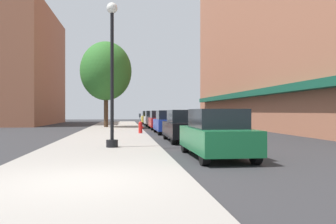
{
  "coord_description": "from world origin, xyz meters",
  "views": [
    {
      "loc": [
        0.91,
        -7.33,
        1.57
      ],
      "look_at": [
        3.75,
        14.96,
        1.55
      ],
      "focal_mm": 36.56,
      "sensor_mm": 36.0,
      "label": 1
    }
  ],
  "objects_px": {
    "fire_hydrant": "(140,127)",
    "car_black": "(184,126)",
    "parking_meter_near": "(140,120)",
    "car_green": "(216,134)",
    "tree_near": "(106,71)",
    "lamppost": "(112,72)",
    "car_blue": "(168,122)",
    "car_silver": "(153,119)",
    "car_red": "(160,120)",
    "car_yellow": "(149,118)"
  },
  "relations": [
    {
      "from": "car_blue",
      "to": "fire_hydrant",
      "type": "bearing_deg",
      "value": -150.75
    },
    {
      "from": "parking_meter_near",
      "to": "car_green",
      "type": "height_order",
      "value": "car_green"
    },
    {
      "from": "lamppost",
      "to": "car_red",
      "type": "bearing_deg",
      "value": 77.37
    },
    {
      "from": "car_red",
      "to": "lamppost",
      "type": "bearing_deg",
      "value": -101.96
    },
    {
      "from": "parking_meter_near",
      "to": "car_green",
      "type": "bearing_deg",
      "value": -82.23
    },
    {
      "from": "parking_meter_near",
      "to": "tree_near",
      "type": "height_order",
      "value": "tree_near"
    },
    {
      "from": "lamppost",
      "to": "fire_hydrant",
      "type": "distance_m",
      "value": 9.46
    },
    {
      "from": "lamppost",
      "to": "car_blue",
      "type": "xyz_separation_m",
      "value": [
        3.59,
        10.03,
        -2.39
      ]
    },
    {
      "from": "lamppost",
      "to": "tree_near",
      "type": "relative_size",
      "value": 0.73
    },
    {
      "from": "car_blue",
      "to": "parking_meter_near",
      "type": "bearing_deg",
      "value": 144.18
    },
    {
      "from": "tree_near",
      "to": "car_red",
      "type": "relative_size",
      "value": 1.87
    },
    {
      "from": "tree_near",
      "to": "car_black",
      "type": "xyz_separation_m",
      "value": [
        4.82,
        -15.1,
        -4.58
      ]
    },
    {
      "from": "parking_meter_near",
      "to": "car_black",
      "type": "height_order",
      "value": "car_black"
    },
    {
      "from": "fire_hydrant",
      "to": "car_green",
      "type": "height_order",
      "value": "car_green"
    },
    {
      "from": "tree_near",
      "to": "car_silver",
      "type": "relative_size",
      "value": 1.87
    },
    {
      "from": "fire_hydrant",
      "to": "car_black",
      "type": "xyz_separation_m",
      "value": [
        2.02,
        -5.42,
        0.29
      ]
    },
    {
      "from": "lamppost",
      "to": "parking_meter_near",
      "type": "height_order",
      "value": "lamppost"
    },
    {
      "from": "lamppost",
      "to": "parking_meter_near",
      "type": "bearing_deg",
      "value": 81.85
    },
    {
      "from": "parking_meter_near",
      "to": "car_yellow",
      "type": "height_order",
      "value": "car_yellow"
    },
    {
      "from": "fire_hydrant",
      "to": "car_green",
      "type": "bearing_deg",
      "value": -80.24
    },
    {
      "from": "parking_meter_near",
      "to": "car_blue",
      "type": "height_order",
      "value": "car_blue"
    },
    {
      "from": "car_green",
      "to": "car_yellow",
      "type": "xyz_separation_m",
      "value": [
        0.0,
        32.5,
        0.0
      ]
    },
    {
      "from": "tree_near",
      "to": "car_yellow",
      "type": "height_order",
      "value": "tree_near"
    },
    {
      "from": "fire_hydrant",
      "to": "car_black",
      "type": "height_order",
      "value": "car_black"
    },
    {
      "from": "lamppost",
      "to": "parking_meter_near",
      "type": "relative_size",
      "value": 4.5
    },
    {
      "from": "tree_near",
      "to": "car_blue",
      "type": "height_order",
      "value": "tree_near"
    },
    {
      "from": "car_blue",
      "to": "car_silver",
      "type": "height_order",
      "value": "same"
    },
    {
      "from": "fire_hydrant",
      "to": "car_blue",
      "type": "distance_m",
      "value": 2.32
    },
    {
      "from": "fire_hydrant",
      "to": "car_silver",
      "type": "xyz_separation_m",
      "value": [
        2.02,
        14.3,
        0.29
      ]
    },
    {
      "from": "tree_near",
      "to": "car_green",
      "type": "height_order",
      "value": "tree_near"
    },
    {
      "from": "car_silver",
      "to": "car_red",
      "type": "bearing_deg",
      "value": -88.07
    },
    {
      "from": "car_blue",
      "to": "car_red",
      "type": "relative_size",
      "value": 1.0
    },
    {
      "from": "fire_hydrant",
      "to": "car_yellow",
      "type": "height_order",
      "value": "car_yellow"
    },
    {
      "from": "car_black",
      "to": "car_red",
      "type": "height_order",
      "value": "same"
    },
    {
      "from": "car_yellow",
      "to": "car_red",
      "type": "bearing_deg",
      "value": -91.12
    },
    {
      "from": "parking_meter_near",
      "to": "car_black",
      "type": "xyz_separation_m",
      "value": [
        1.95,
        -7.96,
        -0.14
      ]
    },
    {
      "from": "car_green",
      "to": "car_black",
      "type": "xyz_separation_m",
      "value": [
        0.0,
        6.33,
        0.0
      ]
    },
    {
      "from": "fire_hydrant",
      "to": "tree_near",
      "type": "bearing_deg",
      "value": 106.13
    },
    {
      "from": "car_green",
      "to": "car_yellow",
      "type": "relative_size",
      "value": 1.0
    },
    {
      "from": "fire_hydrant",
      "to": "car_blue",
      "type": "xyz_separation_m",
      "value": [
        2.02,
        1.1,
        0.29
      ]
    },
    {
      "from": "tree_near",
      "to": "car_black",
      "type": "relative_size",
      "value": 1.87
    },
    {
      "from": "car_blue",
      "to": "car_yellow",
      "type": "distance_m",
      "value": 19.65
    },
    {
      "from": "lamppost",
      "to": "fire_hydrant",
      "type": "relative_size",
      "value": 7.47
    },
    {
      "from": "tree_near",
      "to": "car_silver",
      "type": "bearing_deg",
      "value": 43.73
    },
    {
      "from": "lamppost",
      "to": "car_silver",
      "type": "relative_size",
      "value": 1.37
    },
    {
      "from": "parking_meter_near",
      "to": "car_blue",
      "type": "bearing_deg",
      "value": -36.44
    },
    {
      "from": "lamppost",
      "to": "car_red",
      "type": "relative_size",
      "value": 1.37
    },
    {
      "from": "car_black",
      "to": "car_silver",
      "type": "height_order",
      "value": "same"
    },
    {
      "from": "car_black",
      "to": "lamppost",
      "type": "bearing_deg",
      "value": -134.17
    },
    {
      "from": "car_silver",
      "to": "car_yellow",
      "type": "xyz_separation_m",
      "value": [
        0.0,
        6.45,
        0.0
      ]
    }
  ]
}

